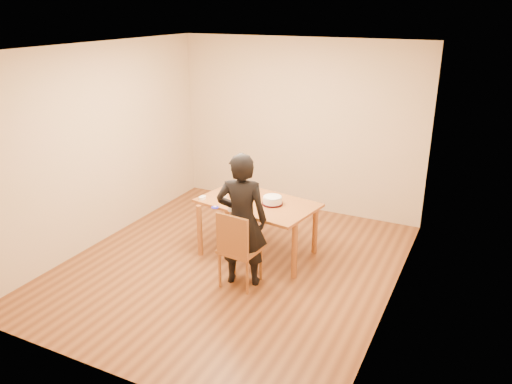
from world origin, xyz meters
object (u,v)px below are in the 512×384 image
at_px(dining_chair, 240,249).
at_px(cake, 272,200).
at_px(person, 242,220).
at_px(dining_table, 258,203).
at_px(cake_plate, 272,204).

distance_m(dining_chair, cake, 0.86).
relative_size(dining_chair, person, 0.26).
height_order(dining_table, dining_chair, dining_table).
height_order(dining_chair, cake, cake).
bearing_deg(cake_plate, person, -94.56).
relative_size(dining_table, person, 0.92).
distance_m(dining_chair, cake_plate, 0.84).
relative_size(dining_table, dining_chair, 3.51).
relative_size(dining_chair, cake_plate, 1.58).
distance_m(dining_table, person, 0.75).
bearing_deg(person, dining_chair, 72.26).
xyz_separation_m(dining_table, dining_chair, (0.15, -0.78, -0.28)).
height_order(dining_table, cake, cake).
distance_m(cake_plate, cake, 0.05).
distance_m(dining_table, cake_plate, 0.21).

